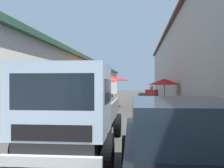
% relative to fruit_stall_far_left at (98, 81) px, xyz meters
% --- Properties ---
extents(ground, '(90.00, 90.00, 0.00)m').
position_rel_fruit_stall_far_left_xyz_m(ground, '(0.79, -1.76, -1.84)').
color(ground, '#3D3A38').
extents(building_left_whitewash, '(49.80, 7.50, 3.62)m').
position_rel_fruit_stall_far_left_xyz_m(building_left_whitewash, '(3.04, 4.98, -0.02)').
color(building_left_whitewash, silver).
rests_on(building_left_whitewash, ground).
extents(fruit_stall_far_left, '(2.27, 2.27, 2.39)m').
position_rel_fruit_stall_far_left_xyz_m(fruit_stall_far_left, '(0.00, 0.00, 0.00)').
color(fruit_stall_far_left, '#9E9EA3').
rests_on(fruit_stall_far_left, ground).
extents(fruit_stall_mid_lane, '(2.22, 2.22, 2.08)m').
position_rel_fruit_stall_far_left_xyz_m(fruit_stall_mid_lane, '(1.88, -4.05, -0.24)').
color(fruit_stall_mid_lane, '#9E9EA3').
rests_on(fruit_stall_mid_lane, ground).
extents(fruit_stall_far_right, '(2.40, 2.40, 2.22)m').
position_rel_fruit_stall_far_left_xyz_m(fruit_stall_far_right, '(6.32, 0.39, -0.13)').
color(fruit_stall_far_right, '#9E9EA3').
rests_on(fruit_stall_far_right, ground).
extents(fruit_stall_near_right, '(2.85, 2.85, 2.32)m').
position_rel_fruit_stall_far_left_xyz_m(fruit_stall_near_right, '(2.66, -0.38, 0.01)').
color(fruit_stall_near_right, '#9E9EA3').
rests_on(fruit_stall_near_right, ground).
extents(hatchback_car, '(3.97, 2.04, 1.45)m').
position_rel_fruit_stall_far_left_xyz_m(hatchback_car, '(-10.69, -3.11, -1.10)').
color(hatchback_car, black).
rests_on(hatchback_car, ground).
extents(delivery_truck, '(4.96, 2.07, 2.08)m').
position_rel_fruit_stall_far_left_xyz_m(delivery_truck, '(-9.05, -0.94, -0.80)').
color(delivery_truck, black).
rests_on(delivery_truck, ground).
extents(vendor_by_crates, '(0.31, 0.62, 1.61)m').
position_rel_fruit_stall_far_left_xyz_m(vendor_by_crates, '(-2.26, -3.04, -0.91)').
color(vendor_by_crates, navy).
rests_on(vendor_by_crates, ground).
extents(parked_scooter, '(1.69, 0.44, 1.14)m').
position_rel_fruit_stall_far_left_xyz_m(parked_scooter, '(-2.66, -0.01, -1.39)').
color(parked_scooter, black).
rests_on(parked_scooter, ground).
extents(plastic_stool, '(0.30, 0.30, 0.43)m').
position_rel_fruit_stall_far_left_xyz_m(plastic_stool, '(-4.77, -3.57, -1.51)').
color(plastic_stool, red).
rests_on(plastic_stool, ground).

